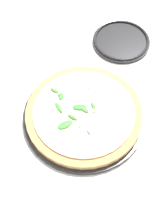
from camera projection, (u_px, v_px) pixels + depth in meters
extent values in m
plane|color=silver|center=(91.00, 128.00, 0.89)|extent=(6.00, 6.00, 0.00)
cylinder|color=black|center=(84.00, 116.00, 0.90)|extent=(0.35, 0.35, 0.01)
cylinder|color=#B7844C|center=(84.00, 114.00, 0.89)|extent=(0.33, 0.33, 0.02)
cylinder|color=silver|center=(84.00, 111.00, 0.88)|extent=(0.29, 0.29, 0.01)
ellipsoid|color=#378030|center=(65.00, 125.00, 0.85)|extent=(0.04, 0.05, 0.01)
ellipsoid|color=#3E7C2E|center=(55.00, 91.00, 0.91)|extent=(0.03, 0.03, 0.01)
ellipsoid|color=#37832B|center=(59.00, 108.00, 0.88)|extent=(0.04, 0.03, 0.01)
ellipsoid|color=#3D792F|center=(93.00, 106.00, 0.88)|extent=(0.03, 0.02, 0.01)
ellipsoid|color=#367830|center=(83.00, 109.00, 0.88)|extent=(0.04, 0.04, 0.01)
ellipsoid|color=#358431|center=(61.00, 96.00, 0.90)|extent=(0.03, 0.02, 0.01)
ellipsoid|color=#38822C|center=(72.00, 117.00, 0.86)|extent=(0.03, 0.03, 0.01)
ellipsoid|color=#31832D|center=(80.00, 107.00, 0.88)|extent=(0.02, 0.04, 0.01)
cube|color=beige|center=(77.00, 94.00, 0.90)|extent=(0.01, 0.01, 0.01)
cube|color=beige|center=(89.00, 130.00, 0.84)|extent=(0.01, 0.01, 0.01)
cube|color=beige|center=(80.00, 125.00, 0.85)|extent=(0.01, 0.01, 0.01)
cube|color=beige|center=(97.00, 82.00, 0.92)|extent=(0.01, 0.01, 0.00)
cube|color=beige|center=(63.00, 102.00, 0.89)|extent=(0.01, 0.01, 0.01)
cube|color=beige|center=(95.00, 110.00, 0.87)|extent=(0.01, 0.01, 0.01)
cube|color=beige|center=(89.00, 86.00, 0.92)|extent=(0.01, 0.01, 0.00)
cube|color=beige|center=(59.00, 93.00, 0.90)|extent=(0.01, 0.01, 0.01)
cylinder|color=black|center=(121.00, 41.00, 1.06)|extent=(0.19, 0.19, 0.01)
torus|color=black|center=(121.00, 40.00, 1.06)|extent=(0.19, 0.19, 0.01)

